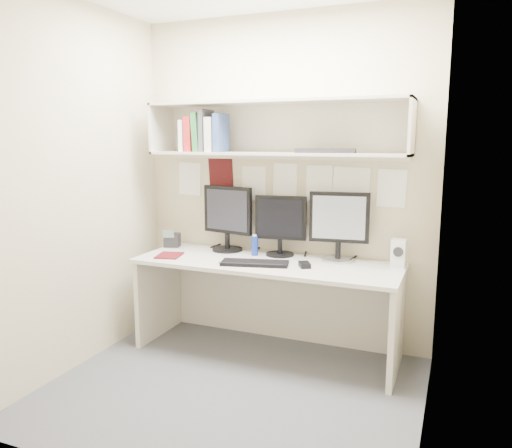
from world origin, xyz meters
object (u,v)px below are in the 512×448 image
at_px(speaker, 399,253).
at_px(monitor_center, 280,223).
at_px(maroon_notebook, 169,255).
at_px(desk_phone, 172,240).
at_px(desk, 267,307).
at_px(monitor_left, 228,216).
at_px(monitor_right, 339,224).
at_px(keyboard, 255,263).

bearing_deg(speaker, monitor_center, -177.15).
height_order(maroon_notebook, desk_phone, desk_phone).
relative_size(maroon_notebook, desk_phone, 1.44).
relative_size(desk, monitor_left, 3.77).
xyz_separation_m(maroon_notebook, desk_phone, (-0.17, 0.31, 0.05)).
xyz_separation_m(monitor_center, monitor_right, (0.46, -0.00, 0.02)).
distance_m(monitor_right, desk_phone, 1.44).
relative_size(monitor_center, monitor_right, 0.91).
xyz_separation_m(monitor_center, keyboard, (-0.07, -0.36, -0.25)).
relative_size(monitor_right, speaker, 2.57).
bearing_deg(keyboard, desk, 59.83).
xyz_separation_m(monitor_left, maroon_notebook, (-0.34, -0.37, -0.28)).
relative_size(desk, keyboard, 4.08).
xyz_separation_m(desk, desk_phone, (-0.93, 0.17, 0.42)).
height_order(monitor_center, monitor_right, monitor_right).
bearing_deg(monitor_center, keyboard, -108.16).
bearing_deg(desk_phone, desk, -27.36).
bearing_deg(speaker, desk_phone, -174.56).
relative_size(monitor_right, keyboard, 1.06).
bearing_deg(desk_phone, monitor_center, -14.11).
bearing_deg(desk, keyboard, -106.56).
height_order(monitor_center, desk_phone, monitor_center).
height_order(keyboard, speaker, speaker).
distance_m(monitor_right, speaker, 0.48).
bearing_deg(desk, monitor_right, 23.97).
bearing_deg(desk, speaker, 11.42).
relative_size(monitor_center, desk_phone, 3.10).
bearing_deg(monitor_left, desk, -16.36).
xyz_separation_m(keyboard, desk_phone, (-0.89, 0.31, 0.05)).
bearing_deg(maroon_notebook, desk, -2.37).
height_order(monitor_left, monitor_center, monitor_left).
bearing_deg(maroon_notebook, monitor_left, 34.29).
distance_m(monitor_left, keyboard, 0.60).
bearing_deg(monitor_center, monitor_left, 172.85).
bearing_deg(monitor_right, keyboard, -153.80).
xyz_separation_m(monitor_left, desk_phone, (-0.50, -0.05, -0.22)).
bearing_deg(desk_phone, maroon_notebook, -79.38).
relative_size(speaker, maroon_notebook, 0.92).
bearing_deg(maroon_notebook, desk_phone, 104.79).
distance_m(keyboard, speaker, 1.04).
bearing_deg(monitor_right, desk_phone, 174.33).
bearing_deg(monitor_right, desk, -163.85).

